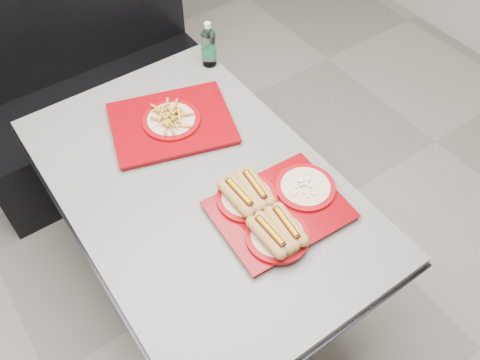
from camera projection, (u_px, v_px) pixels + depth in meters
ground at (208, 282)px, 2.42m from camera, size 6.00×6.00×0.00m
diner_table at (201, 210)px, 1.97m from camera, size 0.92×1.42×0.75m
booth_bench at (92, 92)px, 2.67m from camera, size 1.30×0.57×1.35m
tray_near at (274, 208)px, 1.72m from camera, size 0.46×0.40×0.10m
tray_far at (172, 121)px, 2.00m from camera, size 0.56×0.49×0.09m
water_bottle at (209, 47)px, 2.20m from camera, size 0.07×0.07×0.21m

